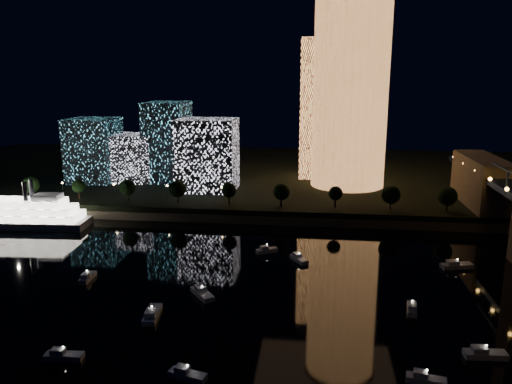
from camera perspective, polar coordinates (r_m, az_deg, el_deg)
ground at (r=107.59m, az=4.97°, el=-16.43°), size 520.00×520.00×0.00m
far_bank at (r=258.52m, az=6.26°, el=1.87°), size 420.00×160.00×5.00m
seawall at (r=182.96m, az=5.91°, el=-3.23°), size 420.00×6.00×3.00m
tower_cylindrical at (r=222.22m, az=10.76°, el=11.36°), size 34.00×34.00×83.21m
tower_rectangular at (r=242.15m, az=7.55°, el=9.39°), size 20.33×20.33×64.69m
midrise_blocks at (r=231.12m, az=-11.63°, el=4.74°), size 78.53×39.70×36.14m
riverboat at (r=200.36m, az=-26.68°, el=-2.27°), size 58.39×15.69×17.40m
motorboats at (r=116.87m, az=3.71°, el=-13.40°), size 105.82×80.79×2.78m
esplanade_trees at (r=188.71m, az=-2.15°, el=0.16°), size 166.82×6.89×8.95m
street_lamps at (r=196.02m, az=-3.95°, el=0.20°), size 132.70×0.70×5.65m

